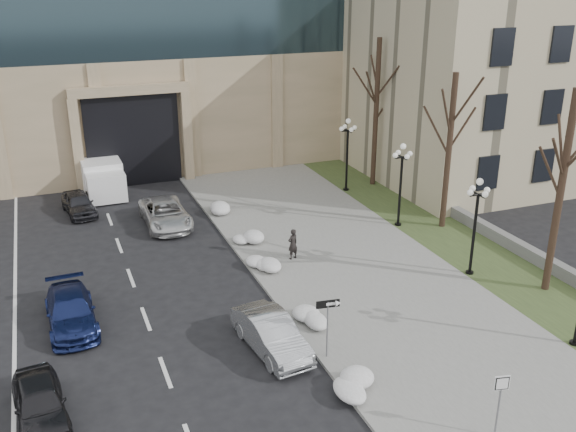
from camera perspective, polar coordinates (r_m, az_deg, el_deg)
name	(u,v)px	position (r m, az deg, el deg)	size (l,w,h in m)	color
sidewalk	(363,277)	(29.98, 6.69, -5.45)	(9.00, 40.00, 0.12)	gray
curb	(272,294)	(28.32, -1.45, -6.96)	(0.30, 40.00, 0.14)	gray
grass_strip	(479,256)	(33.31, 16.64, -3.44)	(4.00, 40.00, 0.10)	#364824
stone_wall	(488,231)	(35.80, 17.32, -1.25)	(0.50, 30.00, 0.70)	slate
classical_building	(505,79)	(49.50, 18.72, 11.45)	(22.00, 18.12, 12.00)	tan
car_a	(40,403)	(22.41, -21.20, -15.21)	(1.52, 3.78, 1.29)	black
car_b	(271,334)	(24.25, -1.50, -10.45)	(1.48, 4.25, 1.40)	#A0A3A7
car_c	(71,311)	(27.21, -18.74, -8.03)	(1.84, 4.53, 1.31)	navy
car_d	(165,214)	(36.25, -10.84, 0.22)	(2.31, 5.01, 1.39)	silver
car_e	(79,203)	(39.21, -18.11, 1.06)	(1.53, 3.80, 1.30)	#2C2C31
pedestrian	(293,244)	(31.18, 0.43, -2.51)	(0.57, 0.37, 1.55)	black
box_truck	(101,174)	(43.14, -16.32, 3.62)	(2.51, 6.82, 2.15)	white
one_way_sign	(332,311)	(23.15, 3.92, -8.39)	(0.91, 0.29, 2.44)	slate
keep_sign	(500,393)	(20.64, 18.37, -14.73)	(0.48, 0.15, 2.27)	slate
snow_clump_c	(349,383)	(22.50, 5.47, -14.59)	(1.10, 1.60, 0.36)	white
snow_clump_d	(308,317)	(26.16, 1.78, -8.93)	(1.10, 1.60, 0.36)	white
snow_clump_e	(261,265)	(30.43, -2.45, -4.39)	(1.10, 1.60, 0.36)	white
snow_clump_f	(244,237)	(33.58, -3.93, -1.88)	(1.10, 1.60, 0.36)	white
snow_clump_g	(221,210)	(37.53, -5.98, 0.58)	(1.10, 1.60, 0.36)	white
lamppost_b	(476,214)	(30.11, 16.38, 0.18)	(1.18, 1.18, 4.76)	black
lamppost_c	(401,174)	(35.14, 10.04, 3.71)	(1.18, 1.18, 4.76)	black
lamppost_d	(347,145)	(40.59, 5.31, 6.30)	(1.18, 1.18, 4.76)	black
tree_near	(565,165)	(28.93, 23.39, 4.20)	(3.20, 3.20, 9.00)	black
tree_mid	(451,130)	(34.90, 14.26, 7.40)	(3.20, 3.20, 8.50)	black
tree_far	(377,92)	(41.38, 7.92, 10.84)	(3.20, 3.20, 9.50)	black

